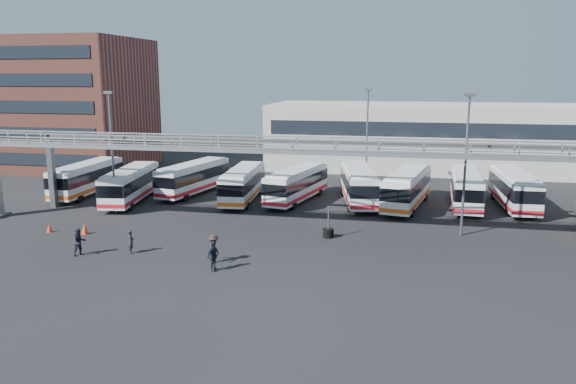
% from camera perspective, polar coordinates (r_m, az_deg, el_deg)
% --- Properties ---
extents(ground, '(140.00, 140.00, 0.00)m').
position_cam_1_polar(ground, '(36.86, -0.86, -6.31)').
color(ground, black).
rests_on(ground, ground).
extents(gantry, '(51.40, 5.15, 7.10)m').
position_cam_1_polar(gantry, '(41.23, 0.91, 3.48)').
color(gantry, gray).
rests_on(gantry, ground).
extents(apartment_building, '(18.00, 15.00, 16.00)m').
position_cam_1_polar(apartment_building, '(76.64, -21.42, 8.35)').
color(apartment_building, brown).
rests_on(apartment_building, ground).
extents(warehouse, '(42.00, 14.00, 8.00)m').
position_cam_1_polar(warehouse, '(72.70, 15.20, 5.44)').
color(warehouse, '#9E9E99').
rests_on(warehouse, ground).
extents(light_pole_left, '(0.70, 0.35, 10.21)m').
position_cam_1_polar(light_pole_left, '(48.74, -17.46, 4.48)').
color(light_pole_left, '#4C4F54').
rests_on(light_pole_left, ground).
extents(light_pole_mid, '(0.70, 0.35, 10.21)m').
position_cam_1_polar(light_pole_mid, '(41.80, 17.61, 3.35)').
color(light_pole_mid, '#4C4F54').
rests_on(light_pole_mid, ground).
extents(light_pole_back, '(0.70, 0.35, 10.21)m').
position_cam_1_polar(light_pole_back, '(56.60, 8.03, 5.83)').
color(light_pole_back, '#4C4F54').
rests_on(light_pole_back, ground).
extents(bus_0, '(2.57, 10.36, 3.14)m').
position_cam_1_polar(bus_0, '(58.04, -19.74, 1.41)').
color(bus_0, silver).
rests_on(bus_0, ground).
extents(bus_1, '(3.90, 10.56, 3.13)m').
position_cam_1_polar(bus_1, '(53.37, -15.71, 0.82)').
color(bus_1, silver).
rests_on(bus_1, ground).
extents(bus_2, '(4.22, 10.45, 3.09)m').
position_cam_1_polar(bus_2, '(55.79, -9.55, 1.53)').
color(bus_2, silver).
rests_on(bus_2, ground).
extents(bus_3, '(3.07, 10.25, 3.07)m').
position_cam_1_polar(bus_3, '(52.06, -4.62, 0.92)').
color(bus_3, silver).
rests_on(bus_3, ground).
extents(bus_4, '(4.39, 10.37, 3.07)m').
position_cam_1_polar(bus_4, '(51.71, 0.91, 0.88)').
color(bus_4, silver).
rests_on(bus_4, ground).
extents(bus_5, '(4.45, 10.98, 3.25)m').
position_cam_1_polar(bus_5, '(51.47, 7.16, 0.85)').
color(bus_5, silver).
rests_on(bus_5, ground).
extents(bus_6, '(4.40, 10.95, 3.24)m').
position_cam_1_polar(bus_6, '(50.50, 12.01, 0.47)').
color(bus_6, silver).
rests_on(bus_6, ground).
extents(bus_7, '(2.90, 10.47, 3.15)m').
position_cam_1_polar(bus_7, '(51.97, 17.64, 0.43)').
color(bus_7, silver).
rests_on(bus_7, ground).
extents(bus_8, '(2.88, 10.55, 3.17)m').
position_cam_1_polar(bus_8, '(52.98, 21.97, 0.35)').
color(bus_8, silver).
rests_on(bus_8, ground).
extents(pedestrian_a, '(0.54, 0.67, 1.58)m').
position_cam_1_polar(pedestrian_a, '(38.20, -15.67, -4.87)').
color(pedestrian_a, black).
rests_on(pedestrian_a, ground).
extents(pedestrian_b, '(1.08, 1.11, 1.80)m').
position_cam_1_polar(pedestrian_b, '(38.73, -20.43, -4.79)').
color(pedestrian_b, black).
rests_on(pedestrian_b, ground).
extents(pedestrian_c, '(1.23, 1.32, 1.79)m').
position_cam_1_polar(pedestrian_c, '(35.26, -7.56, -5.74)').
color(pedestrian_c, black).
rests_on(pedestrian_c, ground).
extents(pedestrian_d, '(0.74, 1.16, 1.83)m').
position_cam_1_polar(pedestrian_d, '(33.81, -7.60, -6.46)').
color(pedestrian_d, black).
rests_on(pedestrian_d, ground).
extents(cone_left, '(0.52, 0.52, 0.64)m').
position_cam_1_polar(cone_left, '(45.44, -23.09, -3.37)').
color(cone_left, '#EF350D').
rests_on(cone_left, ground).
extents(cone_right, '(0.64, 0.64, 0.80)m').
position_cam_1_polar(cone_right, '(43.91, -19.96, -3.53)').
color(cone_right, '#EF350D').
rests_on(cone_right, ground).
extents(tire_stack, '(0.80, 0.80, 2.29)m').
position_cam_1_polar(tire_stack, '(40.56, 4.11, -4.09)').
color(tire_stack, black).
rests_on(tire_stack, ground).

